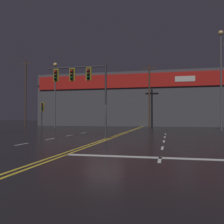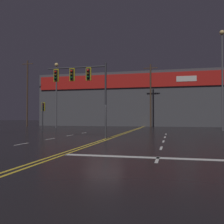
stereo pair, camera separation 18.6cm
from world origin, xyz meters
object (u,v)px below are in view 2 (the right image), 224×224
Objects in this scene: streetlight_near_left at (222,68)px; streetlight_median_approach at (56,86)px; traffic_signal_corner_northwest at (43,110)px; traffic_signal_median at (80,80)px.

streetlight_median_approach is (-22.18, 2.22, -1.22)m from streetlight_near_left.
traffic_signal_corner_northwest is 9.01m from streetlight_median_approach.
streetlight_median_approach is (-2.25, 7.91, 3.69)m from traffic_signal_corner_northwest.
traffic_signal_median is 18.31m from streetlight_median_approach.
traffic_signal_median is 10.77m from traffic_signal_corner_northwest.
traffic_signal_corner_northwest is 21.30m from streetlight_near_left.
streetlight_near_left is (19.93, 5.68, 4.91)m from traffic_signal_corner_northwest.
traffic_signal_median is 1.73× the size of traffic_signal_corner_northwest.
streetlight_median_approach is at bearing 174.27° from streetlight_near_left.
streetlight_median_approach reaches higher than traffic_signal_corner_northwest.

